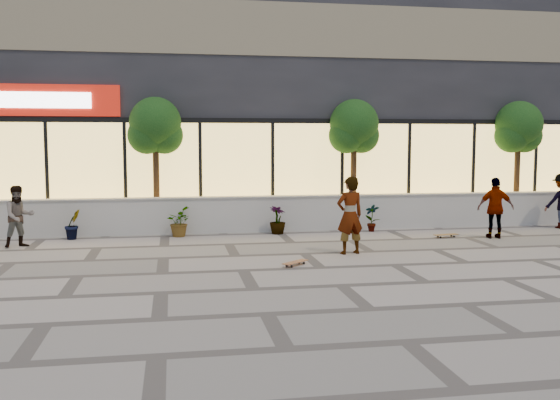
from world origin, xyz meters
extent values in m
plane|color=#AA9E94|center=(0.00, 0.00, 0.00)|extent=(80.00, 80.00, 0.00)
cube|color=silver|center=(0.00, 7.00, 0.50)|extent=(22.00, 0.35, 1.00)
cube|color=#B2AFA8|center=(0.00, 7.00, 1.02)|extent=(22.00, 0.42, 0.04)
cube|color=black|center=(0.00, 12.50, 4.25)|extent=(24.00, 9.00, 8.50)
cube|color=#F4C861|center=(0.00, 7.98, 1.70)|extent=(23.04, 0.05, 3.00)
cube|color=black|center=(0.00, 7.95, 3.25)|extent=(23.04, 0.08, 0.15)
cube|color=#AC180C|center=(-7.00, 7.93, 3.80)|extent=(5.00, 0.10, 0.90)
cube|color=white|center=(-7.00, 7.86, 3.80)|extent=(3.40, 0.06, 0.45)
cube|color=brown|center=(0.00, 7.98, 6.00)|extent=(21.60, 0.05, 1.60)
imported|color=#133D13|center=(-5.70, 6.45, 0.41)|extent=(0.57, 0.57, 0.81)
imported|color=#133D13|center=(-2.90, 6.45, 0.41)|extent=(0.68, 0.77, 0.81)
imported|color=#133D13|center=(-0.10, 6.45, 0.41)|extent=(0.64, 0.64, 0.81)
imported|color=#133D13|center=(2.70, 6.45, 0.41)|extent=(0.46, 0.35, 0.81)
cylinder|color=#402416|center=(-3.50, 7.70, 1.62)|extent=(0.18, 0.18, 3.24)
sphere|color=#133D13|center=(-3.50, 7.70, 3.17)|extent=(1.50, 1.50, 1.50)
sphere|color=#133D13|center=(-3.75, 7.65, 2.81)|extent=(1.10, 1.10, 1.10)
sphere|color=#133D13|center=(-3.25, 7.75, 2.81)|extent=(1.10, 1.10, 1.10)
cylinder|color=#402416|center=(2.50, 7.70, 1.62)|extent=(0.18, 0.18, 3.24)
sphere|color=#133D13|center=(2.50, 7.70, 3.17)|extent=(1.50, 1.50, 1.50)
sphere|color=#133D13|center=(2.25, 7.65, 2.81)|extent=(1.10, 1.10, 1.10)
sphere|color=#133D13|center=(2.75, 7.75, 2.81)|extent=(1.10, 1.10, 1.10)
cylinder|color=#402416|center=(8.00, 7.70, 1.62)|extent=(0.18, 0.18, 3.24)
sphere|color=#133D13|center=(8.00, 7.70, 3.17)|extent=(1.50, 1.50, 1.50)
sphere|color=#133D13|center=(7.75, 7.65, 2.81)|extent=(1.10, 1.10, 1.10)
sphere|color=#133D13|center=(8.25, 7.75, 2.81)|extent=(1.10, 1.10, 1.10)
imported|color=white|center=(1.04, 3.08, 0.91)|extent=(0.74, 0.56, 1.82)
imported|color=tan|center=(-6.82, 5.38, 0.77)|extent=(0.94, 0.88, 1.54)
imported|color=white|center=(5.60, 4.66, 0.83)|extent=(1.03, 0.59, 1.66)
cube|color=#975831|center=(-0.48, 1.94, 0.08)|extent=(0.65, 0.60, 0.02)
cylinder|color=black|center=(-0.36, 2.14, 0.03)|extent=(0.06, 0.05, 0.05)
cylinder|color=black|center=(-0.27, 2.04, 0.03)|extent=(0.06, 0.05, 0.05)
cylinder|color=black|center=(-0.68, 1.85, 0.03)|extent=(0.06, 0.05, 0.05)
cylinder|color=black|center=(-0.60, 1.75, 0.03)|extent=(0.06, 0.05, 0.05)
cube|color=olive|center=(4.36, 5.02, 0.08)|extent=(0.73, 0.30, 0.02)
cylinder|color=black|center=(4.56, 5.13, 0.03)|extent=(0.05, 0.04, 0.05)
cylinder|color=black|center=(4.58, 5.00, 0.03)|extent=(0.05, 0.04, 0.05)
cylinder|color=black|center=(4.13, 5.05, 0.03)|extent=(0.05, 0.04, 0.05)
cylinder|color=black|center=(4.15, 4.92, 0.03)|extent=(0.05, 0.04, 0.05)
camera|label=1|loc=(-3.04, -10.90, 2.67)|focal=40.00mm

